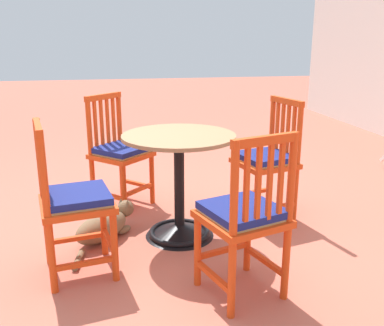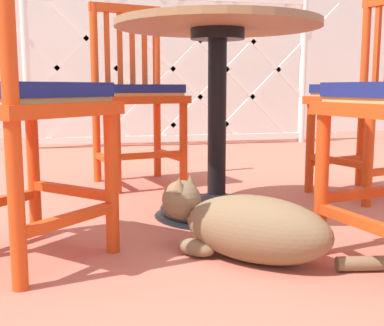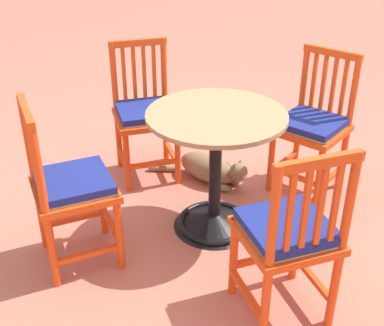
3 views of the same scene
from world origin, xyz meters
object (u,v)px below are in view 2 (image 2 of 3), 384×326
at_px(cafe_table, 217,142).
at_px(orange_chair_facing_out, 137,96).
at_px(orange_chair_at_corner, 370,97).
at_px(orange_chair_by_planter, 16,103).
at_px(tabby_cat, 244,227).

bearing_deg(cafe_table, orange_chair_facing_out, 107.42).
relative_size(orange_chair_facing_out, orange_chair_at_corner, 1.00).
xyz_separation_m(cafe_table, orange_chair_at_corner, (0.77, 0.22, 0.16)).
bearing_deg(cafe_table, orange_chair_at_corner, 15.61).
distance_m(orange_chair_facing_out, orange_chair_by_planter, 1.18).
relative_size(cafe_table, orange_chair_at_corner, 0.83).
bearing_deg(orange_chair_facing_out, tabby_cat, -82.23).
relative_size(orange_chair_by_planter, tabby_cat, 1.41).
distance_m(cafe_table, orange_chair_at_corner, 0.82).
bearing_deg(orange_chair_at_corner, orange_chair_by_planter, -157.72).
relative_size(orange_chair_at_corner, tabby_cat, 1.41).
bearing_deg(orange_chair_at_corner, tabby_cat, -138.84).
bearing_deg(orange_chair_facing_out, orange_chair_by_planter, -112.57).
distance_m(cafe_table, orange_chair_by_planter, 0.79).
xyz_separation_m(orange_chair_at_corner, tabby_cat, (-0.83, -0.73, -0.35)).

